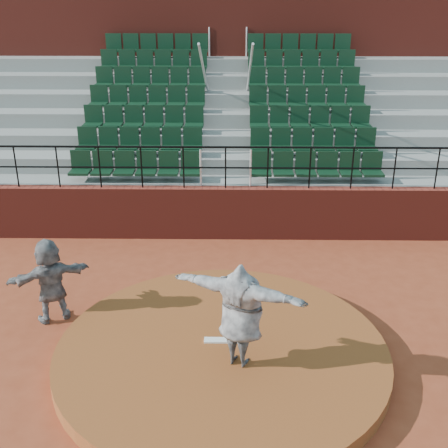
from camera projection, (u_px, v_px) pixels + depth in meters
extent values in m
plane|color=brown|center=(222.00, 359.00, 9.39)|extent=(90.00, 90.00, 0.00)
cylinder|color=brown|center=(222.00, 353.00, 9.34)|extent=(5.50, 5.50, 0.25)
cube|color=white|center=(222.00, 340.00, 9.42)|extent=(0.60, 0.15, 0.03)
cube|color=maroon|center=(226.00, 213.00, 13.75)|extent=(24.00, 0.30, 1.30)
cylinder|color=black|center=(226.00, 147.00, 13.11)|extent=(24.00, 0.05, 0.05)
cylinder|color=black|center=(226.00, 168.00, 13.30)|extent=(24.00, 0.04, 0.04)
cylinder|color=black|center=(16.00, 167.00, 13.37)|extent=(0.04, 0.04, 1.00)
cylinder|color=black|center=(58.00, 167.00, 13.35)|extent=(0.04, 0.04, 1.00)
cylinder|color=black|center=(100.00, 167.00, 13.34)|extent=(0.04, 0.04, 1.00)
cylinder|color=black|center=(142.00, 167.00, 13.33)|extent=(0.04, 0.04, 1.00)
cylinder|color=black|center=(183.00, 168.00, 13.31)|extent=(0.04, 0.04, 1.00)
cylinder|color=black|center=(226.00, 168.00, 13.30)|extent=(0.04, 0.04, 1.00)
cylinder|color=black|center=(268.00, 168.00, 13.29)|extent=(0.04, 0.04, 1.00)
cylinder|color=black|center=(310.00, 168.00, 13.27)|extent=(0.04, 0.04, 1.00)
cylinder|color=black|center=(352.00, 168.00, 13.26)|extent=(0.04, 0.04, 1.00)
cylinder|color=black|center=(395.00, 168.00, 13.25)|extent=(0.04, 0.04, 1.00)
cylinder|color=black|center=(437.00, 169.00, 13.23)|extent=(0.04, 0.04, 1.00)
cube|color=gray|center=(226.00, 204.00, 14.28)|extent=(24.00, 0.85, 1.30)
cube|color=black|center=(135.00, 166.00, 13.92)|extent=(3.30, 0.48, 0.72)
cube|color=black|center=(317.00, 167.00, 13.86)|extent=(3.30, 0.48, 0.72)
cube|color=gray|center=(226.00, 186.00, 14.98)|extent=(24.00, 0.85, 1.70)
cube|color=black|center=(140.00, 141.00, 14.55)|extent=(3.30, 0.48, 0.72)
cube|color=black|center=(313.00, 142.00, 14.49)|extent=(3.30, 0.48, 0.72)
cube|color=gray|center=(227.00, 170.00, 15.69)|extent=(24.00, 0.85, 2.10)
cube|color=black|center=(144.00, 119.00, 15.18)|extent=(3.30, 0.48, 0.72)
cube|color=black|center=(310.00, 120.00, 15.12)|extent=(3.30, 0.48, 0.72)
cube|color=gray|center=(227.00, 154.00, 16.39)|extent=(24.00, 0.85, 2.50)
cube|color=black|center=(147.00, 99.00, 15.81)|extent=(3.30, 0.48, 0.72)
cube|color=black|center=(307.00, 99.00, 15.75)|extent=(3.30, 0.48, 0.72)
cube|color=gray|center=(227.00, 140.00, 17.10)|extent=(24.00, 0.85, 2.90)
cube|color=black|center=(151.00, 80.00, 16.44)|extent=(3.30, 0.48, 0.72)
cube|color=black|center=(304.00, 80.00, 16.38)|extent=(3.30, 0.48, 0.72)
cube|color=gray|center=(227.00, 128.00, 17.81)|extent=(24.00, 0.85, 3.30)
cube|color=black|center=(154.00, 62.00, 17.07)|extent=(3.30, 0.48, 0.72)
cube|color=black|center=(302.00, 62.00, 17.01)|extent=(3.30, 0.48, 0.72)
cube|color=gray|center=(228.00, 116.00, 18.51)|extent=(24.00, 0.85, 3.70)
cube|color=black|center=(157.00, 46.00, 17.70)|extent=(3.30, 0.48, 0.72)
cube|color=black|center=(299.00, 46.00, 17.64)|extent=(3.30, 0.48, 0.72)
cylinder|color=silver|center=(205.00, 79.00, 15.57)|extent=(0.06, 5.97, 2.46)
cylinder|color=silver|center=(249.00, 79.00, 15.55)|extent=(0.06, 5.97, 2.46)
cube|color=maroon|center=(228.00, 56.00, 19.63)|extent=(24.00, 3.00, 7.10)
imported|color=black|center=(241.00, 315.00, 8.57)|extent=(2.19, 1.40, 1.74)
imported|color=black|center=(50.00, 280.00, 10.23)|extent=(1.55, 1.13, 1.62)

